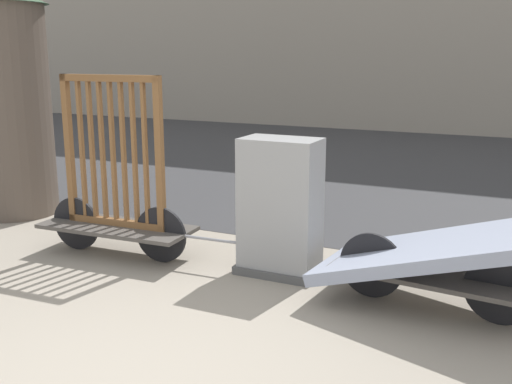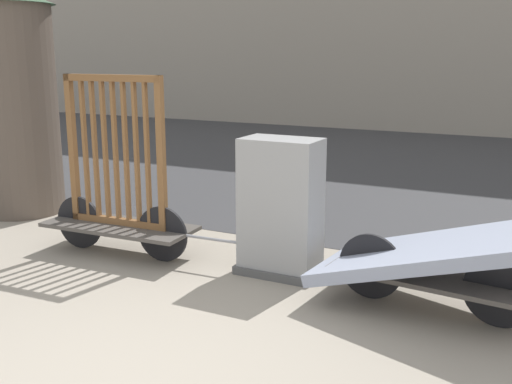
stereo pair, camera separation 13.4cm
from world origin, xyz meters
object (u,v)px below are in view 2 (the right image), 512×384
object	(u,v)px
bike_cart_with_mattress	(434,257)
utility_cabinet	(281,212)
advertising_column	(15,100)
bike_cart_with_bedframe	(118,197)

from	to	relation	value
bike_cart_with_mattress	utility_cabinet	xyz separation A→B (m)	(-1.50, 0.26, 0.14)
utility_cabinet	bike_cart_with_mattress	bearing A→B (deg)	-9.77
advertising_column	bike_cart_with_bedframe	bearing A→B (deg)	-19.55
bike_cart_with_mattress	advertising_column	bearing A→B (deg)	177.28
advertising_column	utility_cabinet	bearing A→B (deg)	-7.98
bike_cart_with_bedframe	bike_cart_with_mattress	world-z (taller)	bike_cart_with_bedframe
utility_cabinet	advertising_column	distance (m)	4.25
bike_cart_with_mattress	utility_cabinet	bearing A→B (deg)	175.97
bike_cart_with_bedframe	utility_cabinet	bearing A→B (deg)	5.77
bike_cart_with_mattress	utility_cabinet	distance (m)	1.53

